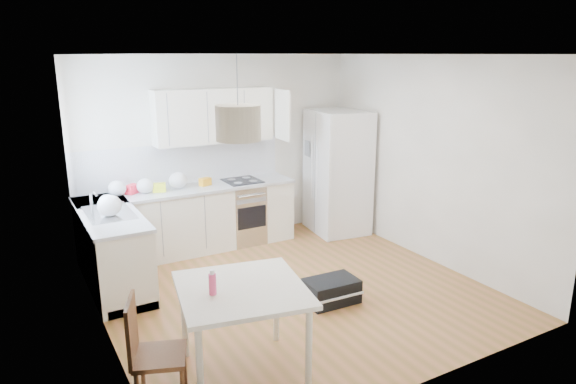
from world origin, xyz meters
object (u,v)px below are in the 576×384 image
object	(u,v)px
dining_table	(242,297)
gym_bag	(331,291)
dining_chair	(160,353)
refrigerator	(338,172)

from	to	relation	value
dining_table	gym_bag	size ratio (longest dim) A/B	2.09
dining_chair	refrigerator	bearing A→B (deg)	58.56
dining_table	gym_bag	xyz separation A→B (m)	(1.43, 0.74, -0.59)
refrigerator	gym_bag	world-z (taller)	refrigerator
refrigerator	gym_bag	bearing A→B (deg)	-118.67
dining_chair	gym_bag	world-z (taller)	dining_chair
refrigerator	dining_chair	world-z (taller)	refrigerator
dining_chair	gym_bag	xyz separation A→B (m)	(2.16, 0.82, -0.33)
dining_chair	gym_bag	bearing A→B (deg)	41.24
refrigerator	dining_table	distance (m)	4.03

